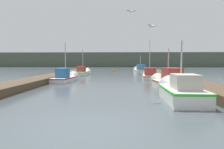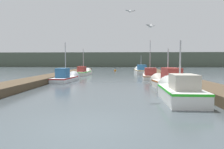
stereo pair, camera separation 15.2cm
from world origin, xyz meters
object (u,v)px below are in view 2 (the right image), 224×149
(fishing_boat_1, at_px, (167,82))
(seagull_lead, at_px, (151,26))
(fishing_boat_3, at_px, (150,75))
(fishing_boat_2, at_px, (66,78))
(seagull_1, at_px, (130,11))
(mooring_piling_1, at_px, (177,78))
(fishing_boat_5, at_px, (141,71))
(fishing_boat_0, at_px, (178,91))
(channel_buoy, at_px, (115,71))
(fishing_boat_4, at_px, (84,72))

(fishing_boat_1, height_order, seagull_lead, seagull_lead)
(fishing_boat_3, bearing_deg, fishing_boat_2, -153.12)
(seagull_1, bearing_deg, fishing_boat_2, 110.86)
(mooring_piling_1, bearing_deg, fishing_boat_5, 94.44)
(fishing_boat_0, xyz_separation_m, channel_buoy, (-4.31, 28.80, -0.34))
(channel_buoy, relative_size, seagull_lead, 1.90)
(mooring_piling_1, bearing_deg, channel_buoy, 103.60)
(fishing_boat_5, xyz_separation_m, seagull_lead, (-1.65, -22.99, 3.21))
(fishing_boat_1, bearing_deg, fishing_boat_4, 117.16)
(fishing_boat_1, relative_size, fishing_boat_4, 0.90)
(channel_buoy, bearing_deg, fishing_boat_1, -79.18)
(fishing_boat_2, height_order, fishing_boat_5, fishing_boat_2)
(fishing_boat_1, relative_size, seagull_1, 8.66)
(fishing_boat_2, bearing_deg, mooring_piling_1, -14.70)
(fishing_boat_0, xyz_separation_m, fishing_boat_4, (-8.45, 17.98, -0.07))
(fishing_boat_1, bearing_deg, channel_buoy, 95.09)
(fishing_boat_0, relative_size, seagull_lead, 9.22)
(mooring_piling_1, relative_size, seagull_lead, 2.69)
(fishing_boat_5, height_order, channel_buoy, fishing_boat_5)
(fishing_boat_2, height_order, seagull_1, seagull_1)
(fishing_boat_3, xyz_separation_m, mooring_piling_1, (1.13, -7.09, 0.27))
(fishing_boat_0, height_order, fishing_boat_3, fishing_boat_3)
(fishing_boat_2, xyz_separation_m, channel_buoy, (4.11, 19.91, -0.25))
(fishing_boat_5, bearing_deg, fishing_boat_3, -90.89)
(fishing_boat_0, xyz_separation_m, fishing_boat_3, (0.23, 12.47, -0.07))
(fishing_boat_0, bearing_deg, fishing_boat_2, 134.80)
(fishing_boat_3, height_order, fishing_boat_5, fishing_boat_3)
(fishing_boat_1, height_order, fishing_boat_4, fishing_boat_4)
(mooring_piling_1, bearing_deg, seagull_1, -130.32)
(fishing_boat_4, relative_size, fishing_boat_5, 0.95)
(fishing_boat_0, distance_m, fishing_boat_2, 12.25)
(fishing_boat_2, distance_m, mooring_piling_1, 10.39)
(fishing_boat_2, relative_size, channel_buoy, 5.01)
(channel_buoy, bearing_deg, fishing_boat_0, -81.49)
(fishing_boat_0, bearing_deg, channel_buoy, 99.83)
(fishing_boat_0, bearing_deg, fishing_boat_4, 116.50)
(mooring_piling_1, bearing_deg, seagull_lead, -115.16)
(fishing_boat_5, distance_m, mooring_piling_1, 16.77)
(fishing_boat_0, distance_m, fishing_boat_1, 4.37)
(seagull_lead, bearing_deg, fishing_boat_0, 168.53)
(fishing_boat_1, xyz_separation_m, fishing_boat_4, (-8.81, 13.62, -0.07))
(fishing_boat_1, relative_size, fishing_boat_3, 1.00)
(fishing_boat_0, relative_size, seagull_1, 8.14)
(fishing_boat_1, distance_m, seagull_lead, 6.43)
(fishing_boat_0, distance_m, channel_buoy, 29.12)
(seagull_lead, bearing_deg, fishing_boat_3, -138.37)
(seagull_1, bearing_deg, channel_buoy, 78.06)
(fishing_boat_0, relative_size, fishing_boat_3, 0.94)
(fishing_boat_2, height_order, fishing_boat_3, fishing_boat_3)
(seagull_lead, bearing_deg, fishing_boat_2, -95.65)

